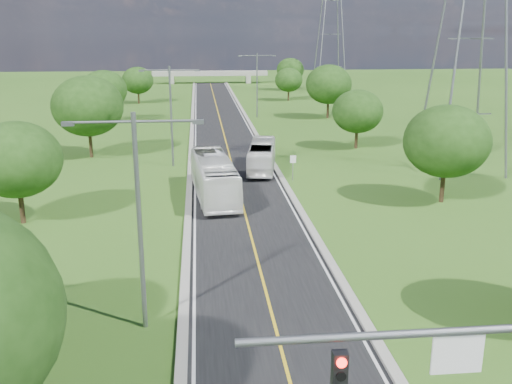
% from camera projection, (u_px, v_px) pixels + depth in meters
% --- Properties ---
extents(ground, '(260.00, 260.00, 0.00)m').
position_uv_depth(ground, '(225.00, 138.00, 73.08)').
color(ground, '#2F5718').
rests_on(ground, ground).
extents(road, '(8.00, 150.00, 0.06)m').
position_uv_depth(road, '(223.00, 130.00, 78.82)').
color(road, black).
rests_on(road, ground).
extents(curb_left, '(0.50, 150.00, 0.22)m').
position_uv_depth(curb_left, '(192.00, 130.00, 78.39)').
color(curb_left, gray).
rests_on(curb_left, ground).
extents(curb_right, '(0.50, 150.00, 0.22)m').
position_uv_depth(curb_right, '(253.00, 129.00, 79.21)').
color(curb_right, gray).
rests_on(curb_right, ground).
extents(speed_limit_sign, '(0.55, 0.09, 2.40)m').
position_uv_depth(speed_limit_sign, '(293.00, 163.00, 52.07)').
color(speed_limit_sign, slate).
rests_on(speed_limit_sign, ground).
extents(overpass, '(30.00, 3.00, 3.20)m').
position_uv_depth(overpass, '(210.00, 74.00, 149.01)').
color(overpass, gray).
rests_on(overpass, ground).
extents(streetlight_near_left, '(5.90, 0.25, 10.00)m').
position_uv_depth(streetlight_near_left, '(138.00, 205.00, 24.93)').
color(streetlight_near_left, slate).
rests_on(streetlight_near_left, ground).
extents(streetlight_mid_left, '(5.90, 0.25, 10.00)m').
position_uv_depth(streetlight_mid_left, '(171.00, 108.00, 56.53)').
color(streetlight_mid_left, slate).
rests_on(streetlight_mid_left, ground).
extents(streetlight_far_right, '(5.90, 0.25, 10.00)m').
position_uv_depth(streetlight_far_right, '(257.00, 79.00, 89.28)').
color(streetlight_far_right, slate).
rests_on(streetlight_far_right, ground).
extents(power_tower_near, '(9.00, 6.40, 28.00)m').
position_uv_depth(power_tower_near, '(473.00, 23.00, 52.25)').
color(power_tower_near, slate).
rests_on(power_tower_near, ground).
extents(power_tower_far, '(9.00, 6.40, 28.00)m').
position_uv_depth(power_tower_far, '(331.00, 27.00, 124.43)').
color(power_tower_far, slate).
rests_on(power_tower_far, ground).
extents(tree_lb, '(6.30, 6.30, 7.33)m').
position_uv_depth(tree_lb, '(16.00, 160.00, 39.64)').
color(tree_lb, black).
rests_on(tree_lb, ground).
extents(tree_lc, '(7.56, 7.56, 8.79)m').
position_uv_depth(tree_lc, '(88.00, 106.00, 60.54)').
color(tree_lc, black).
rests_on(tree_lc, ground).
extents(tree_ld, '(6.72, 6.72, 7.82)m').
position_uv_depth(tree_ld, '(104.00, 90.00, 83.50)').
color(tree_ld, black).
rests_on(tree_ld, ground).
extents(tree_le, '(5.88, 5.88, 6.84)m').
position_uv_depth(tree_le, '(138.00, 80.00, 106.88)').
color(tree_le, black).
rests_on(tree_le, ground).
extents(tree_rb, '(6.72, 6.72, 7.82)m').
position_uv_depth(tree_rb, '(447.00, 141.00, 44.56)').
color(tree_rb, black).
rests_on(tree_rb, ground).
extents(tree_rc, '(5.88, 5.88, 6.84)m').
position_uv_depth(tree_rc, '(358.00, 111.00, 65.69)').
color(tree_rc, black).
rests_on(tree_rc, ground).
extents(tree_rd, '(7.14, 7.14, 8.30)m').
position_uv_depth(tree_rd, '(329.00, 84.00, 88.61)').
color(tree_rd, black).
rests_on(tree_rd, ground).
extents(tree_re, '(5.46, 5.46, 6.35)m').
position_uv_depth(tree_re, '(289.00, 80.00, 111.68)').
color(tree_re, black).
rests_on(tree_re, ground).
extents(tree_rf, '(6.30, 6.30, 7.33)m').
position_uv_depth(tree_rf, '(290.00, 70.00, 131.00)').
color(tree_rf, black).
rests_on(tree_rf, ground).
extents(bus_outbound, '(3.90, 10.23, 2.78)m').
position_uv_depth(bus_outbound, '(262.00, 156.00, 55.86)').
color(bus_outbound, white).
rests_on(bus_outbound, road).
extents(bus_inbound, '(3.88, 12.31, 3.37)m').
position_uv_depth(bus_inbound, '(214.00, 177.00, 46.63)').
color(bus_inbound, white).
rests_on(bus_inbound, road).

